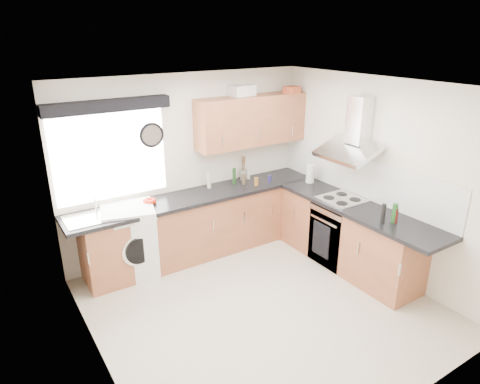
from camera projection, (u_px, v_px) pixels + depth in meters
ground_plane at (262, 306)px, 4.98m from camera, size 3.60×3.60×0.00m
ceiling at (266, 87)px, 4.09m from camera, size 3.60×3.60×0.02m
wall_back at (188, 165)px, 5.95m from camera, size 3.60×0.02×2.50m
wall_front at (408, 287)px, 3.12m from camera, size 3.60×0.02×2.50m
wall_left at (92, 252)px, 3.62m from camera, size 0.02×3.60×2.50m
wall_right at (378, 177)px, 5.45m from camera, size 0.02×3.60×2.50m
window at (111, 156)px, 5.30m from camera, size 1.40×0.02×1.10m
window_blind at (108, 106)px, 5.00m from camera, size 1.50×0.18×0.14m
splashback at (359, 176)px, 5.70m from camera, size 0.01×3.00×0.54m
base_cab_back at (193, 228)px, 5.96m from camera, size 3.00×0.58×0.86m
base_cab_corner at (284, 204)px, 6.76m from camera, size 0.60×0.60×0.86m
base_cab_right at (347, 236)px, 5.71m from camera, size 0.58×2.10×0.86m
worktop_back at (199, 196)px, 5.84m from camera, size 3.60×0.62×0.05m
worktop_right at (359, 209)px, 5.43m from camera, size 0.62×2.42×0.05m
sink at (101, 213)px, 5.14m from camera, size 0.84×0.46×0.10m
oven at (339, 233)px, 5.82m from camera, size 0.56×0.58×0.85m
hob_plate at (342, 199)px, 5.65m from camera, size 0.52×0.52×0.01m
extractor_hood at (353, 135)px, 5.40m from camera, size 0.52×0.78×0.66m
upper_cabinets at (252, 121)px, 6.10m from camera, size 1.70×0.35×0.70m
washing_machine at (130, 241)px, 5.50m from camera, size 0.77×0.76×0.94m
wall_clock at (152, 135)px, 5.50m from camera, size 0.33×0.04×0.33m
casserole at (241, 90)px, 5.95m from camera, size 0.38×0.30×0.15m
storage_box at (292, 90)px, 6.19m from camera, size 0.25×0.22×0.10m
utensil_pot at (243, 175)px, 6.40m from camera, size 0.11×0.11×0.15m
kitchen_roll at (310, 174)px, 6.25m from camera, size 0.13×0.13×0.27m
tomato_cluster at (150, 201)px, 5.51m from camera, size 0.19×0.19×0.07m
jar_0 at (256, 182)px, 6.13m from camera, size 0.06×0.06×0.12m
jar_1 at (234, 176)px, 6.20m from camera, size 0.05×0.05×0.23m
jar_2 at (244, 179)px, 6.18m from camera, size 0.06×0.06×0.15m
jar_3 at (269, 179)px, 6.29m from camera, size 0.05×0.05×0.10m
jar_4 at (248, 173)px, 6.40m from camera, size 0.05×0.05×0.18m
jar_5 at (209, 180)px, 6.03m from camera, size 0.06×0.06×0.23m
bottle_0 at (395, 213)px, 4.94m from camera, size 0.06×0.06×0.24m
bottle_1 at (383, 214)px, 4.92m from camera, size 0.05×0.05×0.24m
bottle_2 at (396, 216)px, 4.94m from camera, size 0.05×0.05×0.18m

